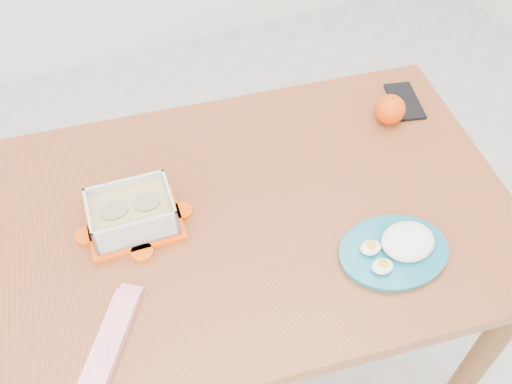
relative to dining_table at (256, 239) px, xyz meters
name	(u,v)px	position (x,y,z in m)	size (l,w,h in m)	color
ground	(295,368)	(0.10, -0.08, -0.64)	(3.50, 3.50, 0.00)	#B7B7B2
dining_table	(256,239)	(0.00, 0.00, 0.00)	(1.18, 0.86, 0.75)	#99502B
food_container	(132,213)	(-0.25, 0.06, 0.15)	(0.20, 0.16, 0.08)	#EE4A07
orange_fruit	(390,109)	(0.40, 0.14, 0.15)	(0.07, 0.07, 0.07)	#E35204
rice_plate	(399,247)	(0.22, -0.21, 0.13)	(0.24, 0.24, 0.06)	#16667B
candy_bar	(111,339)	(-0.35, -0.18, 0.12)	(0.19, 0.05, 0.02)	red
smartphone	(405,101)	(0.48, 0.18, 0.11)	(0.07, 0.14, 0.01)	black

